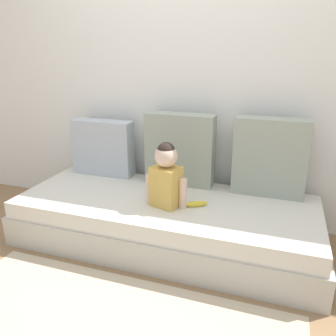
# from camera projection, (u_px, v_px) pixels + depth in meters

# --- Properties ---
(ground_plane) EXTENTS (12.00, 12.00, 0.00)m
(ground_plane) POSITION_uv_depth(u_px,v_px,m) (166.00, 241.00, 2.66)
(ground_plane) COLOR #93704C
(back_wall) EXTENTS (5.47, 0.10, 2.36)m
(back_wall) POSITION_uv_depth(u_px,v_px,m) (189.00, 79.00, 2.79)
(back_wall) COLOR white
(back_wall) RESTS_ON ground
(couch) EXTENTS (2.27, 0.90, 0.36)m
(couch) POSITION_uv_depth(u_px,v_px,m) (166.00, 221.00, 2.60)
(couch) COLOR beige
(couch) RESTS_ON ground
(throw_pillow_left) EXTENTS (0.54, 0.16, 0.48)m
(throw_pillow_left) POSITION_uv_depth(u_px,v_px,m) (103.00, 148.00, 2.99)
(throw_pillow_left) COLOR #B2BCC6
(throw_pillow_left) RESTS_ON couch
(throw_pillow_center) EXTENTS (0.56, 0.16, 0.58)m
(throw_pillow_center) POSITION_uv_depth(u_px,v_px,m) (180.00, 149.00, 2.76)
(throw_pillow_center) COLOR #99A393
(throw_pillow_center) RESTS_ON couch
(throw_pillow_right) EXTENTS (0.54, 0.16, 0.59)m
(throw_pillow_right) POSITION_uv_depth(u_px,v_px,m) (270.00, 157.00, 2.54)
(throw_pillow_right) COLOR #99A393
(throw_pillow_right) RESTS_ON couch
(toddler) EXTENTS (0.30, 0.20, 0.47)m
(toddler) POSITION_uv_depth(u_px,v_px,m) (166.00, 175.00, 2.37)
(toddler) COLOR gold
(toddler) RESTS_ON couch
(banana) EXTENTS (0.17, 0.12, 0.04)m
(banana) POSITION_uv_depth(u_px,v_px,m) (196.00, 204.00, 2.42)
(banana) COLOR yellow
(banana) RESTS_ON couch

